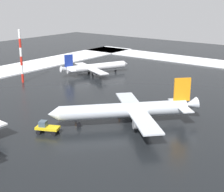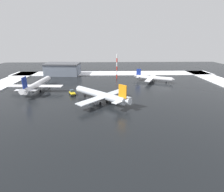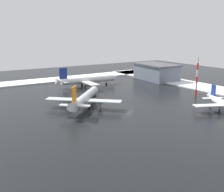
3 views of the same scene
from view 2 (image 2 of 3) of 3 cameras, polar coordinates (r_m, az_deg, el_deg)
name	(u,v)px [view 2 (image 2 of 3)]	position (r m, az deg, el deg)	size (l,w,h in m)	color
ground_plane	(117,92)	(87.91, 1.55, 1.17)	(240.00, 240.00, 0.00)	black
snow_bank_far	(113,73)	(136.40, 0.34, 7.43)	(152.00, 16.00, 0.47)	white
airplane_far_rear	(100,95)	(73.94, -3.85, 0.37)	(25.74, 24.66, 9.56)	silver
airplane_foreground_jet	(37,84)	(98.41, -23.15, 3.48)	(27.14, 32.72, 9.71)	white
airplane_parked_starboard	(153,78)	(112.23, 13.28, 5.76)	(23.94, 20.33, 7.55)	white
pushback_tug	(72,93)	(85.50, -12.86, 1.11)	(3.90, 5.10, 2.50)	gold
ground_crew_beside_wing	(108,96)	(78.77, -1.34, -0.14)	(0.36, 0.36, 1.71)	black
ground_crew_by_nose_gear	(91,93)	(84.92, -6.73, 1.11)	(0.36, 0.36, 1.71)	black
antenna_mast	(117,66)	(118.19, 1.60, 9.64)	(0.70, 0.70, 16.33)	red
cargo_hangar	(63,69)	(135.44, -15.80, 8.48)	(26.04, 16.80, 8.80)	slate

